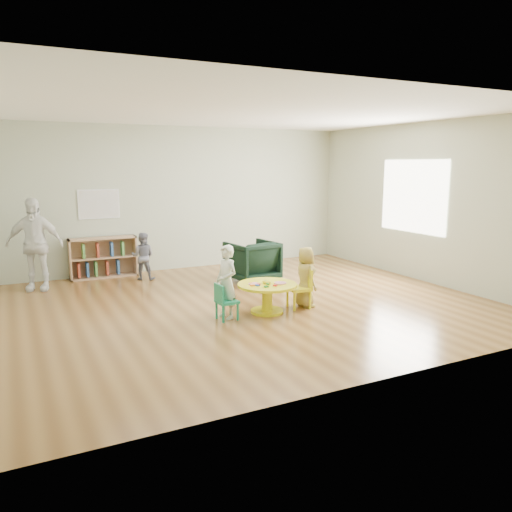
# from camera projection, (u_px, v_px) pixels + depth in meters

# --- Properties ---
(room) EXTENTS (7.10, 7.00, 2.80)m
(room) POSITION_uv_depth(u_px,v_px,m) (248.00, 177.00, 7.16)
(room) COLOR brown
(room) RESTS_ON ground
(activity_table) EXTENTS (0.84, 0.84, 0.46)m
(activity_table) POSITION_uv_depth(u_px,v_px,m) (267.00, 293.00, 7.03)
(activity_table) COLOR yellow
(activity_table) RESTS_ON ground
(kid_chair_left) EXTENTS (0.28, 0.28, 0.50)m
(kid_chair_left) POSITION_uv_depth(u_px,v_px,m) (224.00, 301.00, 6.70)
(kid_chair_left) COLOR #198C61
(kid_chair_left) RESTS_ON ground
(kid_chair_right) EXTENTS (0.34, 0.34, 0.58)m
(kid_chair_right) POSITION_uv_depth(u_px,v_px,m) (302.00, 287.00, 7.27)
(kid_chair_right) COLOR yellow
(kid_chair_right) RESTS_ON ground
(bookshelf) EXTENTS (1.20, 0.30, 0.75)m
(bookshelf) POSITION_uv_depth(u_px,v_px,m) (102.00, 258.00, 9.24)
(bookshelf) COLOR #A87F5D
(bookshelf) RESTS_ON ground
(alphabet_poster) EXTENTS (0.74, 0.01, 0.54)m
(alphabet_poster) POSITION_uv_depth(u_px,v_px,m) (99.00, 204.00, 9.18)
(alphabet_poster) COLOR white
(alphabet_poster) RESTS_ON ground
(armchair) EXTENTS (0.88, 0.90, 0.73)m
(armchair) POSITION_uv_depth(u_px,v_px,m) (252.00, 261.00, 8.91)
(armchair) COLOR black
(armchair) RESTS_ON ground
(child_left) EXTENTS (0.33, 0.42, 1.01)m
(child_left) POSITION_uv_depth(u_px,v_px,m) (227.00, 282.00, 6.75)
(child_left) COLOR silver
(child_left) RESTS_ON ground
(child_right) EXTENTS (0.30, 0.45, 0.89)m
(child_right) POSITION_uv_depth(u_px,v_px,m) (305.00, 277.00, 7.31)
(child_right) COLOR yellow
(child_right) RESTS_ON ground
(toddler) EXTENTS (0.52, 0.48, 0.86)m
(toddler) POSITION_uv_depth(u_px,v_px,m) (143.00, 256.00, 9.03)
(toddler) COLOR #161B37
(toddler) RESTS_ON ground
(adult_caretaker) EXTENTS (0.98, 0.64, 1.54)m
(adult_caretaker) POSITION_uv_depth(u_px,v_px,m) (34.00, 244.00, 8.23)
(adult_caretaker) COLOR white
(adult_caretaker) RESTS_ON ground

